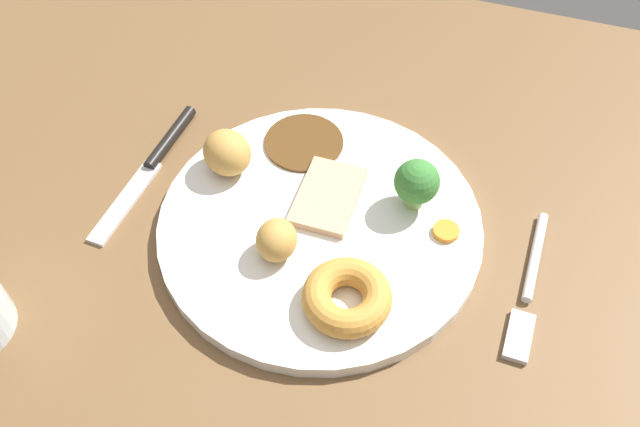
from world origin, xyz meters
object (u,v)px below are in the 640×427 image
Objects in this scene: roast_potato_right at (277,240)px; fork at (529,288)px; dinner_plate at (320,225)px; roast_potato_left at (227,153)px; broccoli_floret at (417,183)px; meat_slice_main at (328,196)px; yorkshire_pudding at (347,297)px; knife at (154,161)px; carrot_coin_front at (446,231)px.

roast_potato_right is 21.76cm from fork.
roast_potato_left is at bearing -18.20° from dinner_plate.
broccoli_floret reaches higher than fork.
meat_slice_main is at bearing -108.45° from roast_potato_right.
roast_potato_left reaches higher than roast_potato_right.
broccoli_floret reaches higher than yorkshire_pudding.
roast_potato_right is at bearing 71.55° from meat_slice_main.
knife is at bearing 4.33° from broccoli_floret.
fork is (-14.06, -6.99, -2.21)cm from yorkshire_pudding.
broccoli_floret reaches higher than dinner_plate.
broccoli_floret reaches higher than knife.
yorkshire_pudding is at bearing 143.75° from roast_potato_left.
roast_potato_right is at bearing -23.96° from yorkshire_pudding.
carrot_coin_front reaches higher than fork.
meat_slice_main is at bearing -98.06° from fork.
yorkshire_pudding is at bearing -62.03° from fork.
knife is at bearing -8.23° from dinner_plate.
roast_potato_right is at bearing 26.01° from carrot_coin_front.
dinner_plate is at bearing -90.33° from fork.
roast_potato_left is 17.68cm from broccoli_floret.
meat_slice_main is 1.10× the size of yorkshire_pudding.
dinner_plate reaches higher than fork.
roast_potato_right is at bearing 134.96° from roast_potato_left.
dinner_plate is 1.90× the size of fork.
meat_slice_main is 8.18cm from broccoli_floret.
broccoli_floret is 25.74cm from knife.
carrot_coin_front is at bearing -122.50° from yorkshire_pudding.
knife is (36.74, -3.20, 0.06)cm from fork.
roast_potato_right is 0.78× the size of broccoli_floret.
roast_potato_left is at bearing -4.31° from meat_slice_main.
meat_slice_main is 11.31cm from yorkshire_pudding.
carrot_coin_front is at bearing 176.68° from roast_potato_left.
roast_potato_left is 0.95× the size of broccoli_floret.
roast_potato_left reaches higher than knife.
yorkshire_pudding reaches higher than carrot_coin_front.
roast_potato_right is (-7.74, 7.75, -0.34)cm from roast_potato_left.
dinner_plate is at bearing -57.91° from yorkshire_pudding.
roast_potato_left is 0.26× the size of knife.
yorkshire_pudding is (-4.77, 7.60, 1.90)cm from dinner_plate.
broccoli_floret is at bearing -137.91° from roast_potato_right.
knife is at bearing 5.51° from roast_potato_left.
fork is at bearing -169.86° from roast_potato_right.
fork is 0.82× the size of knife.
roast_potato_left is (10.07, -0.76, 1.69)cm from meat_slice_main.
dinner_plate is 12.48× the size of carrot_coin_front.
yorkshire_pudding is 3.15× the size of carrot_coin_front.
roast_potato_right reaches higher than yorkshire_pudding.
carrot_coin_front is 0.46× the size of broccoli_floret.
broccoli_floret is 0.33× the size of fork.
knife is at bearing -0.03° from meat_slice_main.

